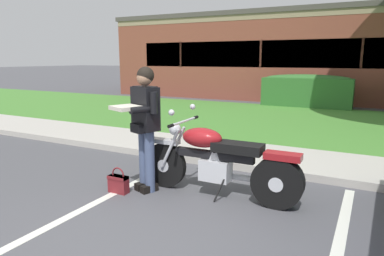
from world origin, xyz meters
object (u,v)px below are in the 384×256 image
at_px(handbag, 118,182).
at_px(rider_person, 144,119).
at_px(motorcycle, 223,162).
at_px(hedge_left, 307,90).
at_px(brick_building, 365,56).

bearing_deg(handbag, rider_person, 39.94).
bearing_deg(motorcycle, rider_person, -165.61).
distance_m(motorcycle, handbag, 1.47).
height_order(handbag, hedge_left, hedge_left).
distance_m(rider_person, hedge_left, 9.65).
bearing_deg(hedge_left, motorcycle, -86.93).
bearing_deg(motorcycle, brick_building, 85.62).
bearing_deg(rider_person, hedge_left, 86.78).
xyz_separation_m(motorcycle, handbag, (-1.33, -0.51, -0.34)).
xyz_separation_m(handbag, brick_building, (2.54, 16.31, 1.77)).
distance_m(rider_person, brick_building, 16.25).
height_order(motorcycle, brick_building, brick_building).
bearing_deg(handbag, hedge_left, 85.19).
bearing_deg(brick_building, hedge_left, -104.89).
height_order(handbag, brick_building, brick_building).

